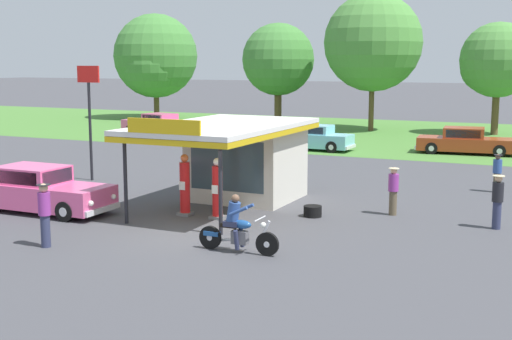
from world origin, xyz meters
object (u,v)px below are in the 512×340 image
at_px(parked_car_second_row_spare, 466,142).
at_px(motorcycle_with_rider, 237,228).
at_px(bystander_chatting_near_pumps, 497,200).
at_px(parked_car_back_row_far_right, 248,128).
at_px(bystander_leaning_by_kiosk, 393,190).
at_px(bystander_admiring_sedan, 497,172).
at_px(roadside_pole_sign, 89,103).
at_px(gas_pump_offside, 217,191).
at_px(parked_car_back_row_centre_right, 157,125).
at_px(gas_pump_nearside, 185,187).
at_px(featured_classic_sedan, 41,191).
at_px(bystander_strolling_foreground, 45,213).
at_px(parked_car_back_row_centre, 309,138).
at_px(spare_tire_stack, 313,211).

bearing_deg(parked_car_second_row_spare, motorcycle_with_rider, -96.00).
xyz_separation_m(parked_car_second_row_spare, bystander_chatting_near_pumps, (3.56, -17.54, 0.24)).
height_order(parked_car_back_row_far_right, bystander_leaning_by_kiosk, bystander_leaning_by_kiosk).
relative_size(bystander_admiring_sedan, roadside_pole_sign, 0.31).
height_order(motorcycle_with_rider, roadside_pole_sign, roadside_pole_sign).
distance_m(gas_pump_offside, parked_car_back_row_centre_right, 25.98).
bearing_deg(bystander_admiring_sedan, bystander_chatting_near_pumps, -83.81).
bearing_deg(gas_pump_nearside, bystander_leaning_by_kiosk, 25.51).
bearing_deg(bystander_leaning_by_kiosk, gas_pump_nearside, -154.49).
distance_m(featured_classic_sedan, parked_car_back_row_centre_right, 24.26).
distance_m(featured_classic_sedan, parked_car_back_row_far_right, 23.59).
bearing_deg(gas_pump_offside, bystander_chatting_near_pumps, 16.14).
bearing_deg(motorcycle_with_rider, bystander_chatting_near_pumps, 43.52).
distance_m(featured_classic_sedan, bystander_strolling_foreground, 4.83).
relative_size(bystander_strolling_foreground, bystander_chatting_near_pumps, 1.06).
bearing_deg(parked_car_back_row_centre, bystander_strolling_foreground, -87.51).
relative_size(gas_pump_nearside, featured_classic_sedan, 0.40).
relative_size(gas_pump_nearside, bystander_strolling_foreground, 1.15).
relative_size(bystander_leaning_by_kiosk, bystander_chatting_near_pumps, 0.96).
distance_m(gas_pump_nearside, gas_pump_offside, 1.22).
bearing_deg(bystander_leaning_by_kiosk, parked_car_second_row_spare, 90.71).
relative_size(parked_car_second_row_spare, bystander_leaning_by_kiosk, 3.46).
distance_m(parked_car_back_row_centre_right, parked_car_back_row_far_right, 6.53).
bearing_deg(featured_classic_sedan, parked_car_back_row_centre_right, 114.09).
height_order(bystander_admiring_sedan, bystander_chatting_near_pumps, bystander_chatting_near_pumps).
xyz_separation_m(bystander_leaning_by_kiosk, roadside_pole_sign, (-13.43, 1.20, 2.47)).
height_order(gas_pump_offside, parked_car_back_row_centre_right, gas_pump_offside).
bearing_deg(roadside_pole_sign, gas_pump_nearside, -30.20).
bearing_deg(spare_tire_stack, gas_pump_nearside, -157.59).
relative_size(motorcycle_with_rider, spare_tire_stack, 3.90).
height_order(gas_pump_offside, motorcycle_with_rider, gas_pump_offside).
relative_size(motorcycle_with_rider, roadside_pole_sign, 0.48).
relative_size(gas_pump_offside, parked_car_back_row_far_right, 0.39).
xyz_separation_m(bystander_admiring_sedan, bystander_chatting_near_pumps, (0.68, -6.30, 0.11)).
xyz_separation_m(gas_pump_offside, parked_car_second_row_spare, (4.81, 19.96, -0.25)).
relative_size(bystander_strolling_foreground, bystander_admiring_sedan, 1.19).
distance_m(bystander_strolling_foreground, bystander_leaning_by_kiosk, 11.10).
xyz_separation_m(featured_classic_sedan, bystander_admiring_sedan, (13.65, 10.31, 0.08)).
bearing_deg(parked_car_second_row_spare, bystander_chatting_near_pumps, -78.54).
xyz_separation_m(gas_pump_offside, roadside_pole_sign, (-8.41, 4.18, 2.41)).
xyz_separation_m(gas_pump_nearside, bystander_leaning_by_kiosk, (6.24, 2.98, -0.09)).
height_order(parked_car_back_row_centre, bystander_chatting_near_pumps, bystander_chatting_near_pumps).
bearing_deg(gas_pump_offside, parked_car_back_row_centre_right, 127.67).
bearing_deg(bystander_chatting_near_pumps, bystander_strolling_foreground, -145.77).
bearing_deg(parked_car_second_row_spare, roadside_pole_sign, -129.96).
bearing_deg(parked_car_back_row_centre, gas_pump_nearside, -82.31).
xyz_separation_m(parked_car_second_row_spare, bystander_strolling_foreground, (-7.44, -25.03, 0.30)).
bearing_deg(bystander_strolling_foreground, parked_car_back_row_centre_right, 117.32).
relative_size(parked_car_second_row_spare, bystander_chatting_near_pumps, 3.31).
bearing_deg(gas_pump_offside, bystander_strolling_foreground, -117.51).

